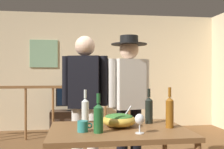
# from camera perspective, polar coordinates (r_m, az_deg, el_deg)

# --- Properties ---
(back_wall) EXTENTS (5.93, 0.10, 2.57)m
(back_wall) POSITION_cam_1_polar(r_m,az_deg,el_deg) (5.92, -4.90, 0.75)
(back_wall) COLOR beige
(back_wall) RESTS_ON ground_plane
(framed_picture) EXTENTS (0.60, 0.03, 0.60)m
(framed_picture) POSITION_cam_1_polar(r_m,az_deg,el_deg) (5.90, -14.65, 4.43)
(framed_picture) COLOR #81AC84
(stair_railing) EXTENTS (3.56, 0.10, 1.05)m
(stair_railing) POSITION_cam_1_polar(r_m,az_deg,el_deg) (5.04, -10.05, -6.33)
(stair_railing) COLOR brown
(stair_railing) RESTS_ON ground_plane
(tv_console) EXTENTS (0.90, 0.40, 0.45)m
(tv_console) POSITION_cam_1_polar(r_m,az_deg,el_deg) (5.65, -8.68, -10.04)
(tv_console) COLOR #38281E
(tv_console) RESTS_ON ground_plane
(flat_screen_tv) EXTENTS (0.67, 0.12, 0.50)m
(flat_screen_tv) POSITION_cam_1_polar(r_m,az_deg,el_deg) (5.55, -8.68, -4.84)
(flat_screen_tv) COLOR black
(flat_screen_tv) RESTS_ON tv_console
(serving_table) EXTENTS (1.17, 0.81, 0.76)m
(serving_table) POSITION_cam_1_polar(r_m,az_deg,el_deg) (2.31, 1.40, -13.63)
(serving_table) COLOR brown
(serving_table) RESTS_ON ground_plane
(salad_bowl) EXTENTS (0.30, 0.30, 0.19)m
(salad_bowl) POSITION_cam_1_polar(r_m,az_deg,el_deg) (2.35, 1.52, -9.79)
(salad_bowl) COLOR gold
(salad_bowl) RESTS_ON serving_table
(wine_glass) EXTENTS (0.08, 0.08, 0.16)m
(wine_glass) POSITION_cam_1_polar(r_m,az_deg,el_deg) (2.11, 6.04, -9.82)
(wine_glass) COLOR silver
(wine_glass) RESTS_ON serving_table
(wine_bottle_clear) EXTENTS (0.07, 0.07, 0.32)m
(wine_bottle_clear) POSITION_cam_1_polar(r_m,az_deg,el_deg) (2.58, -5.85, -7.59)
(wine_bottle_clear) COLOR silver
(wine_bottle_clear) RESTS_ON serving_table
(wine_bottle_amber) EXTENTS (0.07, 0.07, 0.35)m
(wine_bottle_amber) POSITION_cam_1_polar(r_m,az_deg,el_deg) (2.36, 12.47, -7.89)
(wine_bottle_amber) COLOR brown
(wine_bottle_amber) RESTS_ON serving_table
(wine_bottle_green) EXTENTS (0.08, 0.08, 0.32)m
(wine_bottle_green) POSITION_cam_1_polar(r_m,az_deg,el_deg) (2.12, -2.99, -9.27)
(wine_bottle_green) COLOR #1E5628
(wine_bottle_green) RESTS_ON serving_table
(wine_bottle_dark) EXTENTS (0.07, 0.07, 0.33)m
(wine_bottle_dark) POSITION_cam_1_polar(r_m,az_deg,el_deg) (2.53, 8.06, -7.55)
(wine_bottle_dark) COLOR black
(wine_bottle_dark) RESTS_ON serving_table
(mug_teal) EXTENTS (0.12, 0.09, 0.09)m
(mug_teal) POSITION_cam_1_polar(r_m,az_deg,el_deg) (2.18, -6.35, -11.16)
(mug_teal) COLOR teal
(mug_teal) RESTS_ON serving_table
(person_standing_left) EXTENTS (0.52, 0.30, 1.66)m
(person_standing_left) POSITION_cam_1_polar(r_m,az_deg,el_deg) (3.02, -5.92, -4.65)
(person_standing_left) COLOR beige
(person_standing_left) RESTS_ON ground_plane
(person_standing_right) EXTENTS (0.52, 0.42, 1.67)m
(person_standing_right) POSITION_cam_1_polar(r_m,az_deg,el_deg) (3.08, 3.74, -4.19)
(person_standing_right) COLOR black
(person_standing_right) RESTS_ON ground_plane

